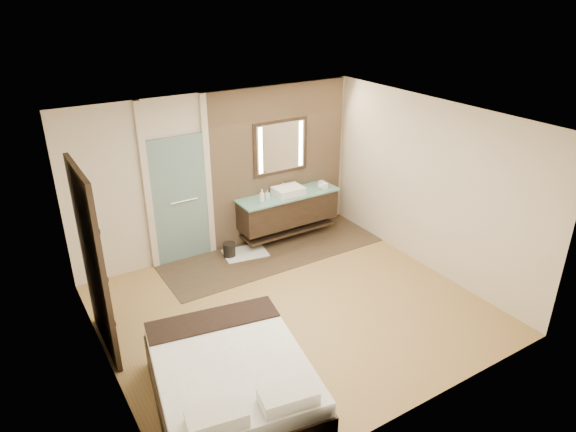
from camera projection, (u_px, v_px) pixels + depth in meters
floor at (293, 309)px, 7.27m from camera, size 5.00×5.00×0.00m
tile_strip at (273, 252)px, 8.79m from camera, size 3.80×1.30×0.01m
stone_wall at (279, 163)px, 8.93m from camera, size 2.60×0.08×2.70m
vanity at (288, 209)px, 9.03m from camera, size 1.85×0.55×0.88m
mirror_unit at (281, 147)px, 8.77m from camera, size 1.06×0.04×0.96m
frosted_door at (179, 195)px, 8.13m from camera, size 1.10×0.12×2.70m
shoji_partition at (93, 262)px, 6.06m from camera, size 0.06×1.20×2.40m
bed at (232, 382)px, 5.51m from camera, size 1.90×2.22×0.76m
bath_mat at (245, 253)px, 8.73m from camera, size 0.79×0.61×0.02m
waste_bin at (229, 250)px, 8.59m from camera, size 0.24×0.24×0.26m
tissue_box at (323, 186)px, 9.13m from camera, size 0.13×0.13×0.10m
soap_bottle_a at (262, 196)px, 8.54m from camera, size 0.10×0.10×0.22m
soap_bottle_b at (267, 195)px, 8.68m from camera, size 0.09×0.09×0.15m
soap_bottle_c at (321, 185)px, 9.09m from camera, size 0.14×0.14×0.14m
cup at (321, 183)px, 9.26m from camera, size 0.12×0.12×0.09m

